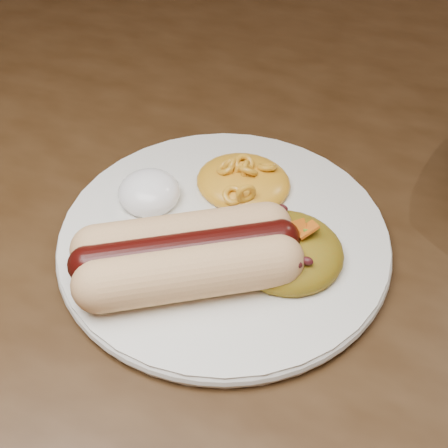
% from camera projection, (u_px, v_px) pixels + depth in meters
% --- Properties ---
extents(table, '(1.60, 0.90, 0.75)m').
position_uv_depth(table, '(203.00, 201.00, 0.67)').
color(table, '#3E2815').
rests_on(table, floor).
extents(plate, '(0.30, 0.30, 0.01)m').
position_uv_depth(plate, '(224.00, 239.00, 0.50)').
color(plate, silver).
rests_on(plate, table).
extents(hotdog, '(0.13, 0.13, 0.04)m').
position_uv_depth(hotdog, '(186.00, 254.00, 0.45)').
color(hotdog, '#FDB87C').
rests_on(hotdog, plate).
extents(mac_and_cheese, '(0.09, 0.08, 0.03)m').
position_uv_depth(mac_and_cheese, '(244.00, 172.00, 0.52)').
color(mac_and_cheese, orange).
rests_on(mac_and_cheese, plate).
extents(sour_cream, '(0.06, 0.06, 0.03)m').
position_uv_depth(sour_cream, '(148.00, 186.00, 0.51)').
color(sour_cream, white).
rests_on(sour_cream, plate).
extents(taco_salad, '(0.09, 0.08, 0.04)m').
position_uv_depth(taco_salad, '(287.00, 244.00, 0.46)').
color(taco_salad, '#A04000').
rests_on(taco_salad, plate).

